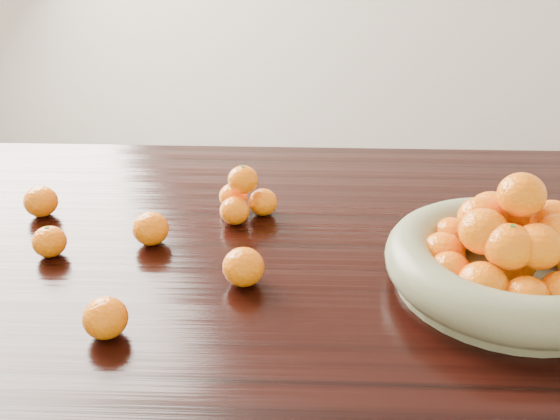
{
  "coord_description": "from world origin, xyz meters",
  "views": [
    {
      "loc": [
        0.05,
        -0.95,
        1.29
      ],
      "look_at": [
        0.02,
        -0.02,
        0.83
      ],
      "focal_mm": 40.0,
      "sensor_mm": 36.0,
      "label": 1
    }
  ],
  "objects_px": {
    "fruit_bowl": "(511,259)",
    "loose_orange_0": "(49,242)",
    "dining_table": "(272,289)",
    "orange_pyramid": "(244,197)"
  },
  "relations": [
    {
      "from": "fruit_bowl",
      "to": "loose_orange_0",
      "type": "relative_size",
      "value": 6.64
    },
    {
      "from": "dining_table",
      "to": "fruit_bowl",
      "type": "xyz_separation_m",
      "value": [
        0.37,
        -0.12,
        0.14
      ]
    },
    {
      "from": "dining_table",
      "to": "orange_pyramid",
      "type": "relative_size",
      "value": 16.74
    },
    {
      "from": "orange_pyramid",
      "to": "loose_orange_0",
      "type": "relative_size",
      "value": 2.09
    },
    {
      "from": "orange_pyramid",
      "to": "loose_orange_0",
      "type": "bearing_deg",
      "value": -152.02
    },
    {
      "from": "loose_orange_0",
      "to": "dining_table",
      "type": "bearing_deg",
      "value": 7.34
    },
    {
      "from": "orange_pyramid",
      "to": "loose_orange_0",
      "type": "xyz_separation_m",
      "value": [
        -0.31,
        -0.17,
        -0.01
      ]
    },
    {
      "from": "dining_table",
      "to": "orange_pyramid",
      "type": "distance_m",
      "value": 0.18
    },
    {
      "from": "dining_table",
      "to": "loose_orange_0",
      "type": "bearing_deg",
      "value": -172.66
    },
    {
      "from": "fruit_bowl",
      "to": "orange_pyramid",
      "type": "relative_size",
      "value": 3.17
    }
  ]
}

